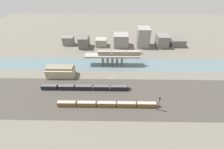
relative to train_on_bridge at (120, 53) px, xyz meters
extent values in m
plane|color=#666056|center=(-7.40, -20.15, -12.34)|extent=(400.00, 400.00, 0.00)
cube|color=#423D38|center=(-7.40, -44.15, -12.34)|extent=(280.00, 42.00, 0.01)
cube|color=slate|center=(-7.40, 0.00, -12.34)|extent=(320.00, 22.83, 0.01)
cube|color=gray|center=(-7.40, 0.00, -2.77)|extent=(51.13, 7.51, 1.58)
cylinder|color=gray|center=(-16.54, 0.00, -7.95)|extent=(2.29, 2.29, 8.78)
cylinder|color=gray|center=(-11.97, 0.00, -7.95)|extent=(2.29, 2.29, 8.78)
cylinder|color=gray|center=(-7.40, 0.00, -7.95)|extent=(2.29, 2.29, 8.78)
cylinder|color=gray|center=(-2.84, 0.00, -7.95)|extent=(2.29, 2.29, 8.78)
cylinder|color=gray|center=(1.73, 0.00, -7.95)|extent=(2.29, 2.29, 8.78)
cube|color=gray|center=(-14.54, 0.00, -0.16)|extent=(12.56, 2.80, 3.65)
cube|color=#9E998E|center=(-14.54, 0.00, 1.87)|extent=(12.06, 2.58, 0.40)
cube|color=gray|center=(-1.35, 0.00, -0.16)|extent=(12.56, 2.80, 3.65)
cube|color=#9E998E|center=(-1.35, 0.00, 1.87)|extent=(12.06, 2.58, 0.40)
cube|color=gray|center=(11.85, 0.00, -0.16)|extent=(12.56, 2.80, 3.65)
cube|color=#9E998E|center=(11.85, 0.00, 1.87)|extent=(12.06, 2.58, 0.40)
cone|color=gray|center=(20.33, 0.00, -0.34)|extent=(4.40, 2.52, 2.52)
cube|color=brown|center=(-37.88, -52.79, -10.69)|extent=(12.96, 2.73, 3.30)
cube|color=#9E998E|center=(-37.88, -52.79, -8.84)|extent=(12.44, 2.52, 0.40)
cube|color=brown|center=(-24.27, -52.79, -10.69)|extent=(12.96, 2.73, 3.30)
cube|color=#9E998E|center=(-24.27, -52.79, -8.84)|extent=(12.44, 2.52, 0.40)
cube|color=brown|center=(-10.67, -52.79, -10.69)|extent=(12.96, 2.73, 3.30)
cube|color=#9E998E|center=(-10.67, -52.79, -8.84)|extent=(12.44, 2.52, 0.40)
cube|color=brown|center=(2.94, -52.79, -10.69)|extent=(12.96, 2.73, 3.30)
cube|color=#9E998E|center=(2.94, -52.79, -8.84)|extent=(12.44, 2.52, 0.40)
cube|color=brown|center=(16.54, -52.79, -10.69)|extent=(12.96, 2.73, 3.30)
cube|color=#9E998E|center=(16.54, -52.79, -8.84)|extent=(12.44, 2.52, 0.40)
cone|color=brown|center=(25.29, -52.79, -10.85)|extent=(4.54, 2.46, 2.46)
cube|color=black|center=(-55.81, -36.16, -10.65)|extent=(12.40, 2.87, 3.39)
cube|color=#4C4C4C|center=(-55.81, -36.16, -8.75)|extent=(11.90, 2.64, 0.40)
cube|color=black|center=(-42.33, -36.16, -10.65)|extent=(12.40, 2.87, 3.39)
cube|color=#4C4C4C|center=(-42.33, -36.16, -8.75)|extent=(11.90, 2.64, 0.40)
cube|color=black|center=(-28.85, -36.16, -10.65)|extent=(12.40, 2.87, 3.39)
cube|color=#4C4C4C|center=(-28.85, -36.16, -8.75)|extent=(11.90, 2.64, 0.40)
cube|color=black|center=(-15.37, -36.16, -10.65)|extent=(12.40, 2.87, 3.39)
cube|color=#4C4C4C|center=(-15.37, -36.16, -8.75)|extent=(11.90, 2.64, 0.40)
cube|color=black|center=(-1.90, -36.16, -10.65)|extent=(12.40, 2.87, 3.39)
cube|color=#4C4C4C|center=(-1.90, -36.16, -8.75)|extent=(11.90, 2.64, 0.40)
cone|color=black|center=(6.47, -36.16, -10.82)|extent=(4.34, 2.58, 2.58)
cube|color=tan|center=(-51.64, -18.71, -8.47)|extent=(23.17, 10.56, 7.74)
cube|color=#7C725C|center=(-51.64, -18.71, -3.75)|extent=(22.71, 7.39, 1.70)
cylinder|color=#4C4C51|center=(23.46, -55.18, -7.32)|extent=(0.71, 0.71, 10.04)
cube|color=black|center=(23.46, -55.18, -1.70)|extent=(1.00, 0.70, 1.20)
cube|color=slate|center=(-60.02, 42.44, -7.43)|extent=(12.68, 8.25, 9.81)
cube|color=#605B56|center=(-40.41, 36.33, -6.11)|extent=(11.02, 14.08, 12.46)
cube|color=gray|center=(-20.95, 40.11, -8.01)|extent=(12.35, 10.50, 8.66)
cube|color=gray|center=(2.00, 40.38, -5.22)|extent=(16.57, 14.97, 14.25)
cube|color=gray|center=(27.11, 40.82, -1.51)|extent=(13.67, 14.88, 21.66)
cube|color=slate|center=(49.60, 40.78, -5.62)|extent=(12.98, 15.58, 13.45)
cube|color=#605B56|center=(68.51, 42.75, -8.31)|extent=(15.99, 13.55, 8.07)
camera|label=1|loc=(-5.85, -122.11, 67.19)|focal=24.00mm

